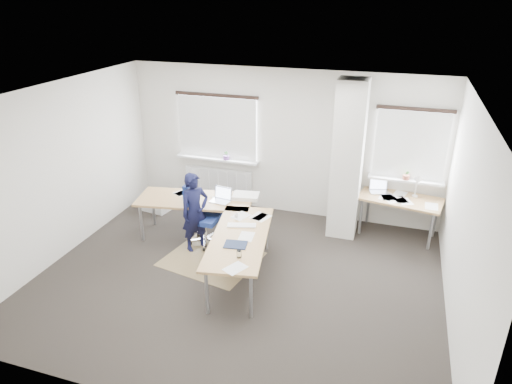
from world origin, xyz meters
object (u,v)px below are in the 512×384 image
(task_chair, at_px, (203,227))
(desk_side, at_px, (400,200))
(person, at_px, (195,212))
(desk_main, at_px, (218,217))

(task_chair, bearing_deg, desk_side, 24.12)
(desk_side, distance_m, person, 3.57)
(desk_main, distance_m, task_chair, 0.63)
(desk_main, height_order, desk_side, desk_side)
(desk_side, xyz_separation_m, task_chair, (-3.19, -1.33, -0.37))
(desk_side, relative_size, person, 1.10)
(desk_side, distance_m, task_chair, 3.48)
(desk_main, xyz_separation_m, task_chair, (-0.42, 0.28, -0.38))
(desk_main, xyz_separation_m, person, (-0.45, 0.07, -0.01))
(task_chair, height_order, person, person)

